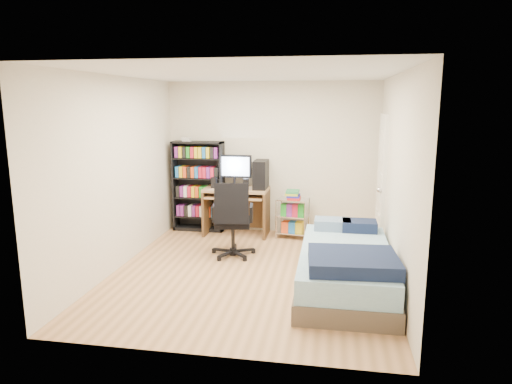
% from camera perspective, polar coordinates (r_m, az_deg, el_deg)
% --- Properties ---
extents(room, '(3.58, 4.08, 2.58)m').
position_cam_1_polar(room, '(5.66, -0.76, 1.86)').
color(room, tan).
rests_on(room, ground).
extents(media_shelf, '(0.86, 0.29, 1.59)m').
position_cam_1_polar(media_shelf, '(7.78, -7.20, 0.86)').
color(media_shelf, black).
rests_on(media_shelf, room).
extents(computer_desk, '(1.04, 0.60, 1.31)m').
position_cam_1_polar(computer_desk, '(7.51, -1.60, -0.00)').
color(computer_desk, '#A27653').
rests_on(computer_desk, room).
extents(office_chair, '(0.74, 0.74, 1.09)m').
position_cam_1_polar(office_chair, '(6.49, -2.93, -5.10)').
color(office_chair, black).
rests_on(office_chair, room).
extents(wire_cart, '(0.54, 0.42, 0.79)m').
position_cam_1_polar(wire_cart, '(7.36, 4.65, -1.82)').
color(wire_cart, silver).
rests_on(wire_cart, room).
extents(bed, '(1.07, 2.15, 0.61)m').
position_cam_1_polar(bed, '(5.52, 11.15, -9.13)').
color(bed, brown).
rests_on(bed, room).
extents(door, '(0.12, 0.80, 2.00)m').
position_cam_1_polar(door, '(6.97, 15.40, 1.15)').
color(door, white).
rests_on(door, room).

